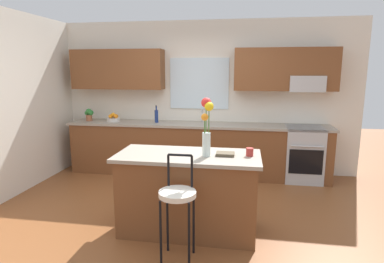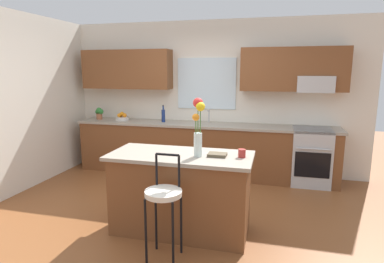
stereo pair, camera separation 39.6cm
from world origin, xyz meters
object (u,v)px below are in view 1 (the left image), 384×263
Objects in this scene: flower_vase at (207,124)px; potted_plant_small at (89,114)px; mug_ceramic at (250,152)px; bar_stool_near at (178,198)px; oven_range at (303,154)px; bottle_olive_oil at (156,116)px; fruit_bowl_oranges at (113,118)px; cookbook at (225,154)px; kitchen_island at (188,193)px.

flower_vase is 2.84× the size of potted_plant_small.
flower_vase is at bearing -171.02° from mug_ceramic.
flower_vase is (0.21, 0.54, 0.64)m from bar_stool_near.
oven_range is 3.02× the size of bottle_olive_oil.
oven_range is 3.39m from fruit_bowl_oranges.
bottle_olive_oil is at bearing -0.24° from fruit_bowl_oranges.
potted_plant_small is (-1.28, -0.00, 0.00)m from bottle_olive_oil.
mug_ceramic is (-0.92, -2.01, 0.51)m from oven_range.
fruit_bowl_oranges is at bearing 139.99° from mug_ceramic.
flower_vase is 7.03× the size of mug_ceramic.
mug_ceramic is 0.40× the size of potted_plant_small.
oven_range is at bearing -0.35° from potted_plant_small.
fruit_bowl_oranges is 0.47m from potted_plant_small.
flower_vase is 2.41m from bottle_olive_oil.
potted_plant_small is at bearing 142.07° from cookbook.
oven_range is at bearing 56.33° from flower_vase.
flower_vase is 3.16× the size of cookbook.
bottle_olive_oil reaches higher than fruit_bowl_oranges.
kitchen_island is 6.66× the size of fruit_bowl_oranges.
cookbook is (0.41, 0.01, 0.47)m from kitchen_island.
cookbook is (0.20, 0.06, -0.34)m from flower_vase.
kitchen_island is 1.53× the size of bar_stool_near.
kitchen_island is at bearing -49.77° from fruit_bowl_oranges.
cookbook is 0.66× the size of bottle_olive_oil.
fruit_bowl_oranges is (-2.16, 2.05, 0.04)m from cookbook.
flower_vase reaches higher than bottle_olive_oil.
fruit_bowl_oranges reaches higher than oven_range.
potted_plant_small is at bearing 179.65° from oven_range.
fruit_bowl_oranges is (-1.75, 2.07, 0.51)m from kitchen_island.
fruit_bowl_oranges reaches higher than mug_ceramic.
bar_stool_near is 1.65× the size of flower_vase.
fruit_bowl_oranges reaches higher than kitchen_island.
oven_range is at bearing 65.34° from mug_ceramic.
mug_ceramic is at bearing 42.03° from bar_stool_near.
bottle_olive_oil reaches higher than oven_range.
bottle_olive_oil is (-2.53, 0.02, 0.58)m from oven_range.
bottle_olive_oil is at bearing 0.05° from potted_plant_small.
bottle_olive_oil reaches higher than bar_stool_near.
oven_range is at bearing -0.56° from bottle_olive_oil.
oven_range is at bearing 59.67° from cookbook.
potted_plant_small is at bearing -179.46° from fruit_bowl_oranges.
mug_ceramic reaches higher than cookbook.
bottle_olive_oil reaches higher than mug_ceramic.
cookbook is at bearing -37.93° from potted_plant_small.
mug_ceramic is (0.68, 0.61, 0.33)m from bar_stool_near.
fruit_bowl_oranges is (-3.35, 0.03, 0.52)m from oven_range.
flower_vase is at bearing -11.18° from kitchen_island.
potted_plant_small is at bearing 139.07° from flower_vase.
mug_ceramic is 3.54m from potted_plant_small.
fruit_bowl_oranges is 0.82m from bottle_olive_oil.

